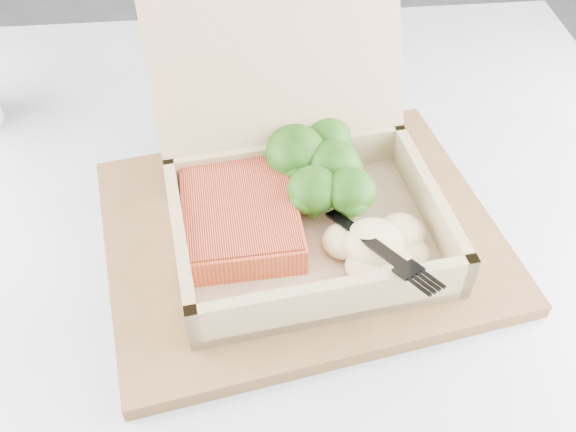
{
  "coord_description": "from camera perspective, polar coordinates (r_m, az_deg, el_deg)",
  "views": [
    {
      "loc": [
        0.43,
        -0.71,
        1.21
      ],
      "look_at": [
        0.45,
        -0.32,
        0.81
      ],
      "focal_mm": 40.0,
      "sensor_mm": 36.0,
      "label": 1
    }
  ],
  "objects": [
    {
      "name": "floor",
      "position": [
        1.46,
        -19.15,
        -13.62
      ],
      "size": [
        4.0,
        4.0,
        0.0
      ],
      "primitive_type": "plane",
      "color": "gray",
      "rests_on": "ground"
    },
    {
      "name": "mashed_potatoes",
      "position": [
        0.55,
        7.65,
        -2.37
      ],
      "size": [
        0.09,
        0.07,
        0.03
      ],
      "primitive_type": "ellipsoid",
      "color": "#D3C288",
      "rests_on": "takeout_container"
    },
    {
      "name": "serving_tray",
      "position": [
        0.59,
        1.11,
        -1.56
      ],
      "size": [
        0.4,
        0.35,
        0.01
      ],
      "primitive_type": "cube",
      "rotation": [
        0.0,
        0.0,
        0.21
      ],
      "color": "brown",
      "rests_on": "cafe_table"
    },
    {
      "name": "cafe_table",
      "position": [
        0.74,
        -2.57,
        -13.87
      ],
      "size": [
        0.92,
        0.92,
        0.76
      ],
      "rotation": [
        0.0,
        0.0,
        0.04
      ],
      "color": "black",
      "rests_on": "floor"
    },
    {
      "name": "broccoli_pile",
      "position": [
        0.59,
        4.01,
        3.99
      ],
      "size": [
        0.13,
        0.13,
        0.05
      ],
      "primitive_type": null,
      "color": "#2C6516",
      "rests_on": "takeout_container"
    },
    {
      "name": "takeout_container",
      "position": [
        0.57,
        0.83,
        4.29
      ],
      "size": [
        0.27,
        0.29,
        0.21
      ],
      "rotation": [
        0.0,
        0.0,
        0.17
      ],
      "color": "tan",
      "rests_on": "serving_tray"
    },
    {
      "name": "receipt",
      "position": [
        0.72,
        -0.72,
        8.24
      ],
      "size": [
        0.09,
        0.14,
        0.0
      ],
      "primitive_type": "cube",
      "rotation": [
        0.0,
        0.0,
        0.14
      ],
      "color": "white",
      "rests_on": "cafe_table"
    },
    {
      "name": "plastic_fork",
      "position": [
        0.54,
        5.62,
        -0.64
      ],
      "size": [
        0.08,
        0.13,
        0.03
      ],
      "rotation": [
        0.0,
        0.0,
        3.64
      ],
      "color": "black",
      "rests_on": "mashed_potatoes"
    },
    {
      "name": "salmon_fillet",
      "position": [
        0.57,
        -4.29,
        0.23
      ],
      "size": [
        0.11,
        0.14,
        0.03
      ],
      "primitive_type": "cube",
      "rotation": [
        0.0,
        0.0,
        0.09
      ],
      "color": "#D34429",
      "rests_on": "takeout_container"
    }
  ]
}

